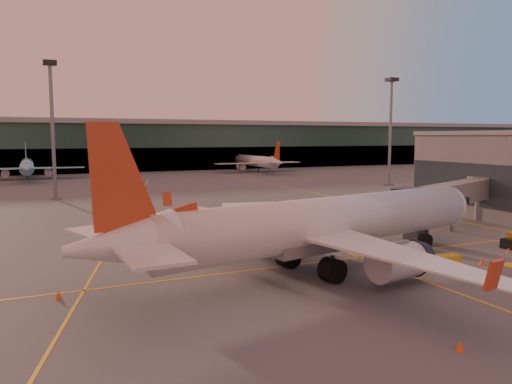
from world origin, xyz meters
name	(u,v)px	position (x,y,z in m)	size (l,w,h in m)	color
ground	(347,276)	(0.00, 0.00, 0.00)	(600.00, 600.00, 0.00)	#4C4F54
taxi_markings	(148,211)	(-7.32, 44.49, 0.01)	(100.12, 173.00, 0.01)	gold
terminal	(107,145)	(0.00, 141.79, 8.76)	(400.00, 20.00, 17.60)	#19382D
gate_building	(512,173)	(41.93, 17.93, 6.29)	(18.40, 22.40, 12.60)	slate
mast_west_near	(52,120)	(-20.00, 66.00, 14.86)	(2.40, 2.40, 25.60)	slate
mast_east_near	(391,124)	(55.00, 62.00, 14.86)	(2.40, 2.40, 25.60)	slate
main_airplane	(318,226)	(-1.60, 2.03, 4.13)	(41.85, 38.00, 12.70)	silver
jet_bridge	(456,196)	(24.99, 12.23, 4.32)	(24.64, 12.66, 6.16)	slate
catering_truck	(252,222)	(-2.46, 14.34, 2.59)	(6.29, 3.83, 4.55)	red
gpu_cart	(447,262)	(9.50, -1.81, 0.62)	(2.30, 1.55, 1.26)	gold
cone_nose	(508,250)	(19.99, 0.37, 0.25)	(0.41, 0.41, 0.52)	#F74F0D
cone_tail	(59,295)	(-22.60, 3.59, 0.30)	(0.48, 0.48, 0.62)	#F74F0D
cone_wing_right	(460,346)	(-2.86, -14.99, 0.28)	(0.45, 0.45, 0.57)	#F74F0D
cone_wing_left	(243,234)	(-1.34, 19.32, 0.27)	(0.45, 0.45, 0.57)	#F74F0D
cone_fwd	(482,261)	(13.57, -1.98, 0.30)	(0.49, 0.49, 0.62)	#F74F0D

